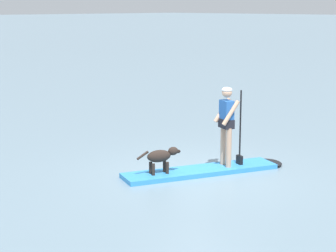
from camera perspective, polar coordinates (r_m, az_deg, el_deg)
ground_plane at (r=12.93m, az=3.13°, el=-4.54°), size 400.00×400.00×0.00m
paddleboard at (r=13.02m, az=4.05°, el=-4.22°), size 3.74×2.05×0.10m
person_paddler at (r=12.96m, az=5.70°, el=0.53°), size 0.68×0.59×1.75m
dog at (r=12.45m, az=-0.67°, el=-2.96°), size 0.94×0.44×0.55m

